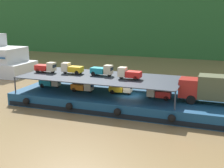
{
  "coord_description": "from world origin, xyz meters",
  "views": [
    {
      "loc": [
        10.19,
        -33.62,
        11.11
      ],
      "look_at": [
        -2.31,
        0.0,
        2.7
      ],
      "focal_mm": 48.83,
      "sensor_mm": 36.0,
      "label": 1
    }
  ],
  "objects": [
    {
      "name": "mini_truck_upper_fore",
      "position": [
        -3.83,
        0.58,
        4.19
      ],
      "size": [
        2.79,
        1.28,
        1.38
      ],
      "color": "teal",
      "rests_on": "cargo_rack"
    },
    {
      "name": "covered_lorry",
      "position": [
        9.4,
        -0.16,
        3.19
      ],
      "size": [
        7.88,
        2.38,
        3.1
      ],
      "color": "maroon",
      "rests_on": "cargo_barge"
    },
    {
      "name": "mini_truck_lower_fore",
      "position": [
        3.49,
        -0.37,
        2.19
      ],
      "size": [
        2.78,
        1.26,
        1.38
      ],
      "color": "red",
      "rests_on": "cargo_barge"
    },
    {
      "name": "mini_truck_lower_aft",
      "position": [
        -6.03,
        -0.43,
        2.19
      ],
      "size": [
        2.77,
        1.25,
        1.38
      ],
      "color": "orange",
      "rests_on": "cargo_barge"
    },
    {
      "name": "mini_truck_upper_stern",
      "position": [
        -11.47,
        -0.05,
        4.19
      ],
      "size": [
        2.77,
        1.24,
        1.38
      ],
      "color": "red",
      "rests_on": "cargo_rack"
    },
    {
      "name": "mini_truck_upper_mid",
      "position": [
        -7.94,
        0.4,
        4.19
      ],
      "size": [
        2.75,
        1.21,
        1.38
      ],
      "color": "gold",
      "rests_on": "cargo_rack"
    },
    {
      "name": "cargo_barge",
      "position": [
        0.0,
        -0.04,
        0.75
      ],
      "size": [
        28.76,
        9.38,
        1.5
      ],
      "color": "navy",
      "rests_on": "ground"
    },
    {
      "name": "mini_truck_lower_mid",
      "position": [
        -1.24,
        0.33,
        2.19
      ],
      "size": [
        2.75,
        1.21,
        1.38
      ],
      "color": "gold",
      "rests_on": "cargo_barge"
    },
    {
      "name": "mini_truck_lower_stern",
      "position": [
        -11.07,
        0.21,
        2.19
      ],
      "size": [
        2.78,
        1.27,
        1.38
      ],
      "color": "teal",
      "rests_on": "cargo_barge"
    },
    {
      "name": "cargo_rack",
      "position": [
        -3.8,
        0.0,
        3.44
      ],
      "size": [
        19.56,
        7.94,
        2.0
      ],
      "color": "#2D333D",
      "rests_on": "cargo_barge"
    },
    {
      "name": "ground_plane",
      "position": [
        0.0,
        0.0,
        0.0
      ],
      "size": [
        400.0,
        400.0,
        0.0
      ],
      "primitive_type": "plane",
      "color": "brown"
    },
    {
      "name": "mini_truck_upper_bow",
      "position": [
        -0.09,
        -0.22,
        4.19
      ],
      "size": [
        2.76,
        1.24,
        1.38
      ],
      "color": "red",
      "rests_on": "cargo_rack"
    }
  ]
}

